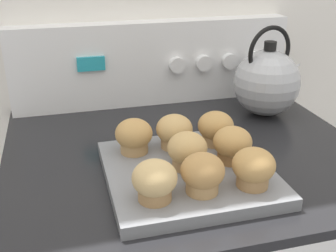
{
  "coord_description": "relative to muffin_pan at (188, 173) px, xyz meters",
  "views": [
    {
      "loc": [
        -0.23,
        -0.4,
        1.3
      ],
      "look_at": [
        -0.05,
        0.27,
        1.0
      ],
      "focal_mm": 45.0,
      "sensor_mm": 36.0,
      "label": 1
    }
  ],
  "objects": [
    {
      "name": "muffin_r0_c2",
      "position": [
        0.08,
        -0.08,
        0.04
      ],
      "size": [
        0.07,
        0.07,
        0.07
      ],
      "color": "#A37A4C",
      "rests_on": "muffin_pan"
    },
    {
      "name": "muffin_r0_c0",
      "position": [
        -0.08,
        -0.08,
        0.04
      ],
      "size": [
        0.07,
        0.07,
        0.07
      ],
      "color": "#A37A4C",
      "rests_on": "muffin_pan"
    },
    {
      "name": "muffin_pan",
      "position": [
        0.0,
        0.0,
        0.0
      ],
      "size": [
        0.29,
        0.29,
        0.02
      ],
      "color": "slate",
      "rests_on": "stove_range"
    },
    {
      "name": "muffin_r1_c1",
      "position": [
        -0.0,
        0.0,
        0.04
      ],
      "size": [
        0.07,
        0.07,
        0.07
      ],
      "color": "#A37A4C",
      "rests_on": "muffin_pan"
    },
    {
      "name": "tea_kettle",
      "position": [
        0.28,
        0.25,
        0.07
      ],
      "size": [
        0.19,
        0.16,
        0.22
      ],
      "color": "#ADAFB5",
      "rests_on": "stove_range"
    },
    {
      "name": "muffin_r2_c1",
      "position": [
        -0.0,
        0.08,
        0.04
      ],
      "size": [
        0.07,
        0.07,
        0.07
      ],
      "color": "tan",
      "rests_on": "muffin_pan"
    },
    {
      "name": "muffin_r2_c2",
      "position": [
        0.08,
        0.08,
        0.04
      ],
      "size": [
        0.07,
        0.07,
        0.07
      ],
      "color": "tan",
      "rests_on": "muffin_pan"
    },
    {
      "name": "muffin_r2_c0",
      "position": [
        -0.08,
        0.08,
        0.04
      ],
      "size": [
        0.07,
        0.07,
        0.07
      ],
      "color": "tan",
      "rests_on": "muffin_pan"
    },
    {
      "name": "control_panel",
      "position": [
        0.03,
        0.4,
        0.09
      ],
      "size": [
        0.71,
        0.07,
        0.21
      ],
      "color": "white",
      "rests_on": "stove_range"
    },
    {
      "name": "muffin_r1_c2",
      "position": [
        0.08,
        0.0,
        0.04
      ],
      "size": [
        0.07,
        0.07,
        0.07
      ],
      "color": "olive",
      "rests_on": "muffin_pan"
    },
    {
      "name": "muffin_r0_c1",
      "position": [
        -0.0,
        -0.08,
        0.04
      ],
      "size": [
        0.07,
        0.07,
        0.07
      ],
      "color": "tan",
      "rests_on": "muffin_pan"
    }
  ]
}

